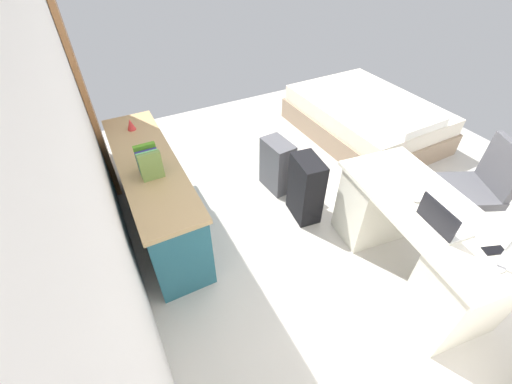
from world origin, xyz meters
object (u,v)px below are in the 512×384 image
object	(u,v)px
laptop	(442,221)
desk_lamp	(509,233)
desk	(415,240)
bed	(365,118)
computer_mouse	(418,199)
office_chair	(471,194)
suitcase_black	(306,189)
credenza	(156,194)
cell_phone_near_laptop	(494,250)
suitcase_spare_grey	(277,165)
figurine_small	(131,124)

from	to	relation	value
laptop	desk_lamp	size ratio (longest dim) A/B	0.97
desk	bed	distance (m)	2.25
laptop	computer_mouse	world-z (taller)	laptop
office_chair	suitcase_black	distance (m)	1.48
laptop	desk_lamp	xyz separation A→B (m)	(-0.34, -0.03, 0.21)
computer_mouse	desk	bearing A→B (deg)	-158.36
suitcase_black	office_chair	bearing A→B (deg)	-116.87
credenza	bed	distance (m)	2.92
credenza	cell_phone_near_laptop	size ratio (longest dim) A/B	13.24
suitcase_black	desk_lamp	bearing A→B (deg)	-160.95
suitcase_spare_grey	desk_lamp	size ratio (longest dim) A/B	1.67
laptop	computer_mouse	bearing A→B (deg)	-16.36
desk	credenza	bearing A→B (deg)	48.46
credenza	desk	bearing A→B (deg)	-131.54
cell_phone_near_laptop	office_chair	bearing A→B (deg)	-33.38
credenza	bed	world-z (taller)	credenza
suitcase_black	computer_mouse	distance (m)	1.04
laptop	desk_lamp	distance (m)	0.40
suitcase_spare_grey	credenza	bearing A→B (deg)	84.24
cell_phone_near_laptop	figurine_small	world-z (taller)	figurine_small
office_chair	credenza	size ratio (longest dim) A/B	0.52
cell_phone_near_laptop	figurine_small	size ratio (longest dim) A/B	1.24
suitcase_black	laptop	world-z (taller)	laptop
credenza	suitcase_spare_grey	distance (m)	1.29
cell_phone_near_laptop	desk_lamp	xyz separation A→B (m)	(-0.04, 0.10, 0.25)
desk	laptop	xyz separation A→B (m)	(-0.16, 0.10, 0.41)
laptop	suitcase_black	bearing A→B (deg)	13.80
credenza	desk_lamp	size ratio (longest dim) A/B	5.22
suitcase_spare_grey	desk	bearing A→B (deg)	-169.59
desk	desk_lamp	xyz separation A→B (m)	(-0.51, 0.07, 0.61)
computer_mouse	desk_lamp	distance (m)	0.65
suitcase_black	desk	bearing A→B (deg)	-151.50
suitcase_spare_grey	cell_phone_near_laptop	bearing A→B (deg)	-172.24
office_chair	computer_mouse	world-z (taller)	office_chair
office_chair	suitcase_spare_grey	bearing A→B (deg)	43.13
office_chair	figurine_small	world-z (taller)	office_chair
credenza	computer_mouse	size ratio (longest dim) A/B	18.00
credenza	suitcase_spare_grey	size ratio (longest dim) A/B	3.12
desk	cell_phone_near_laptop	size ratio (longest dim) A/B	11.12
computer_mouse	cell_phone_near_laptop	world-z (taller)	computer_mouse
computer_mouse	desk_lamp	bearing A→B (deg)	-177.17
figurine_small	desk	bearing A→B (deg)	-140.94
laptop	bed	bearing A→B (deg)	-32.26
suitcase_spare_grey	computer_mouse	xyz separation A→B (m)	(-1.38, -0.38, 0.47)
desk	office_chair	size ratio (longest dim) A/B	1.61
office_chair	desk_lamp	size ratio (longest dim) A/B	2.72
laptop	credenza	bearing A→B (deg)	43.82
credenza	cell_phone_near_laptop	bearing A→B (deg)	-138.79
suitcase_spare_grey	bed	bearing A→B (deg)	-79.98
bed	computer_mouse	distance (m)	2.24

